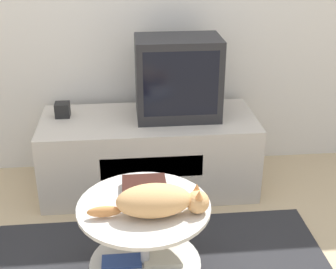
# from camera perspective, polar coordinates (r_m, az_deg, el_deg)

# --- Properties ---
(tv_stand) EXTENTS (1.39, 0.59, 0.50)m
(tv_stand) POSITION_cam_1_polar(r_m,az_deg,el_deg) (3.12, -2.32, -2.28)
(tv_stand) COLOR beige
(tv_stand) RESTS_ON ground_plane
(tv) EXTENTS (0.53, 0.33, 0.52)m
(tv) POSITION_cam_1_polar(r_m,az_deg,el_deg) (2.96, 1.22, 6.90)
(tv) COLOR #232326
(tv) RESTS_ON tv_stand
(speaker) EXTENTS (0.09, 0.09, 0.09)m
(speaker) POSITION_cam_1_polar(r_m,az_deg,el_deg) (3.10, -12.74, 2.96)
(speaker) COLOR black
(speaker) RESTS_ON tv_stand
(coffee_table) EXTENTS (0.62, 0.62, 0.46)m
(coffee_table) POSITION_cam_1_polar(r_m,az_deg,el_deg) (2.27, -2.83, -12.14)
(coffee_table) COLOR #B2B2B7
(coffee_table) RESTS_ON rug
(dvd_box) EXTENTS (0.21, 0.18, 0.05)m
(dvd_box) POSITION_cam_1_polar(r_m,az_deg,el_deg) (2.25, -2.90, -6.50)
(dvd_box) COLOR black
(dvd_box) RESTS_ON coffee_table
(cat) EXTENTS (0.54, 0.18, 0.15)m
(cat) POSITION_cam_1_polar(r_m,az_deg,el_deg) (2.07, -1.25, -8.11)
(cat) COLOR tan
(cat) RESTS_ON coffee_table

